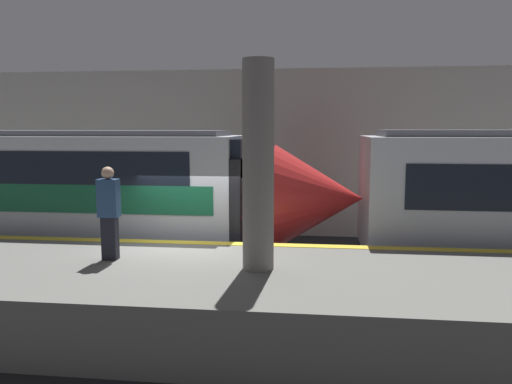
# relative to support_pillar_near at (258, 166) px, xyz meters

# --- Properties ---
(ground_plane) EXTENTS (120.00, 120.00, 0.00)m
(ground_plane) POSITION_rel_support_pillar_near_xyz_m (-1.85, 1.95, -2.93)
(ground_plane) COLOR black
(platform) EXTENTS (40.00, 4.05, 1.12)m
(platform) POSITION_rel_support_pillar_near_xyz_m (-1.85, -0.07, -2.38)
(platform) COLOR slate
(platform) RESTS_ON ground
(station_rear_barrier) EXTENTS (50.00, 0.15, 5.49)m
(station_rear_barrier) POSITION_rel_support_pillar_near_xyz_m (-1.85, 7.97, -0.19)
(station_rear_barrier) COLOR #9E998E
(station_rear_barrier) RESTS_ON ground
(support_pillar_near) EXTENTS (0.55, 0.55, 3.64)m
(support_pillar_near) POSITION_rel_support_pillar_near_xyz_m (0.00, 0.00, 0.00)
(support_pillar_near) COLOR slate
(support_pillar_near) RESTS_ON platform
(person_waiting) EXTENTS (0.38, 0.24, 1.77)m
(person_waiting) POSITION_rel_support_pillar_near_xyz_m (-2.85, 0.28, -0.88)
(person_waiting) COLOR black
(person_waiting) RESTS_ON platform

